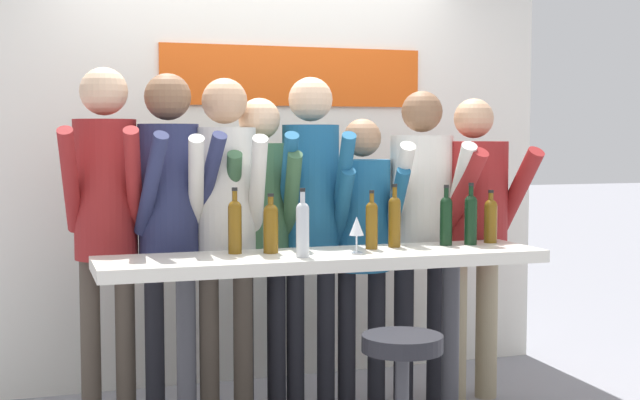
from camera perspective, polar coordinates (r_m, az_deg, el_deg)
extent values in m
cube|color=silver|center=(5.49, -4.04, 2.76)|extent=(3.76, 0.10, 2.74)
cube|color=#DB5114|center=(5.50, -1.66, 7.91)|extent=(1.65, 0.02, 0.36)
cube|color=silver|center=(4.27, 0.31, -3.82)|extent=(2.16, 0.50, 0.06)
cylinder|color=#333338|center=(4.20, -8.54, -10.20)|extent=(0.09, 0.09, 0.88)
cylinder|color=#333338|center=(4.61, 8.34, -8.91)|extent=(0.09, 0.09, 0.88)
cylinder|color=black|center=(3.78, 5.29, -9.11)|extent=(0.34, 0.34, 0.07)
cylinder|color=#473D33|center=(4.70, -14.46, -9.01)|extent=(0.10, 0.10, 0.88)
cylinder|color=#473D33|center=(4.69, -12.34, -9.01)|extent=(0.10, 0.10, 0.88)
cylinder|color=maroon|center=(4.58, -13.57, 0.67)|extent=(0.36, 0.36, 0.70)
sphere|color=#D6AD89|center=(4.58, -13.67, 6.77)|extent=(0.24, 0.24, 0.24)
cylinder|color=maroon|center=(4.42, -15.69, 1.17)|extent=(0.14, 0.41, 0.53)
cylinder|color=maroon|center=(4.40, -11.84, 1.22)|extent=(0.14, 0.41, 0.53)
cylinder|color=black|center=(4.65, -10.53, -9.18)|extent=(0.10, 0.10, 0.87)
cylinder|color=black|center=(4.70, -8.56, -9.01)|extent=(0.10, 0.10, 0.87)
cylinder|color=#23284C|center=(4.56, -9.65, 0.49)|extent=(0.35, 0.35, 0.69)
sphere|color=brown|center=(4.55, -9.73, 6.53)|extent=(0.24, 0.24, 0.24)
cylinder|color=#23284C|center=(4.35, -10.77, 0.96)|extent=(0.14, 0.40, 0.52)
cylinder|color=#23284C|center=(4.45, -7.20, 1.06)|extent=(0.14, 0.40, 0.52)
cylinder|color=#473D33|center=(4.70, -7.10, -9.04)|extent=(0.10, 0.10, 0.86)
cylinder|color=#473D33|center=(4.71, -4.94, -9.00)|extent=(0.10, 0.10, 0.86)
cylinder|color=beige|center=(4.59, -6.09, 0.39)|extent=(0.36, 0.36, 0.68)
sphere|color=tan|center=(4.59, -6.14, 6.32)|extent=(0.23, 0.23, 0.23)
cylinder|color=beige|center=(4.42, -7.93, 0.86)|extent=(0.14, 0.40, 0.52)
cylinder|color=beige|center=(4.44, -4.03, 0.90)|extent=(0.14, 0.40, 0.52)
cylinder|color=black|center=(4.83, -4.88, -8.96)|extent=(0.10, 0.10, 0.82)
cylinder|color=black|center=(4.84, -2.81, -8.91)|extent=(0.10, 0.10, 0.82)
cylinder|color=#335638|center=(4.72, -3.88, -0.27)|extent=(0.36, 0.36, 0.65)
sphere|color=#D6AD89|center=(4.71, -3.91, 5.20)|extent=(0.22, 0.22, 0.22)
cylinder|color=#335638|center=(4.55, -5.58, 0.14)|extent=(0.13, 0.38, 0.49)
cylinder|color=#335638|center=(4.58, -1.84, 0.18)|extent=(0.13, 0.38, 0.49)
cylinder|color=black|center=(4.87, -1.58, -8.51)|extent=(0.10, 0.10, 0.87)
cylinder|color=black|center=(4.89, 0.38, -8.44)|extent=(0.10, 0.10, 0.87)
cylinder|color=#19517A|center=(4.77, -0.61, 0.69)|extent=(0.35, 0.35, 0.69)
sphere|color=#D6AD89|center=(4.77, -0.61, 6.47)|extent=(0.24, 0.24, 0.24)
cylinder|color=#19517A|center=(4.58, -2.08, 1.17)|extent=(0.13, 0.40, 0.52)
cylinder|color=#19517A|center=(4.63, 1.48, 1.20)|extent=(0.13, 0.40, 0.52)
cylinder|color=black|center=(4.96, 1.72, -8.89)|extent=(0.10, 0.10, 0.76)
cylinder|color=black|center=(5.00, 3.63, -8.79)|extent=(0.10, 0.10, 0.76)
cylinder|color=#19517A|center=(4.87, 2.71, -0.97)|extent=(0.34, 0.34, 0.61)
sphere|color=#9E7556|center=(4.85, 2.72, 4.00)|extent=(0.21, 0.21, 0.21)
cylinder|color=#19517A|center=(4.69, 1.42, -0.62)|extent=(0.11, 0.36, 0.46)
cylinder|color=#19517A|center=(4.77, 4.86, -0.56)|extent=(0.11, 0.36, 0.46)
cylinder|color=black|center=(5.03, 5.38, -8.28)|extent=(0.11, 0.11, 0.84)
cylinder|color=black|center=(5.09, 7.47, -8.17)|extent=(0.11, 0.11, 0.84)
cylinder|color=beige|center=(4.95, 6.50, 0.29)|extent=(0.39, 0.39, 0.66)
sphere|color=brown|center=(4.95, 6.54, 5.64)|extent=(0.23, 0.23, 0.23)
cylinder|color=beige|center=(4.75, 5.13, 0.71)|extent=(0.14, 0.40, 0.51)
cylinder|color=beige|center=(4.85, 8.90, 0.74)|extent=(0.14, 0.40, 0.51)
cylinder|color=gray|center=(5.11, 8.67, -8.23)|extent=(0.12, 0.12, 0.82)
cylinder|color=gray|center=(5.23, 10.61, -7.96)|extent=(0.12, 0.12, 0.82)
cylinder|color=maroon|center=(5.07, 9.75, 0.05)|extent=(0.44, 0.44, 0.65)
sphere|color=tan|center=(5.06, 9.81, 5.17)|extent=(0.22, 0.22, 0.22)
cylinder|color=maroon|center=(4.83, 9.10, 0.41)|extent=(0.15, 0.40, 0.51)
cylinder|color=maroon|center=(5.05, 12.51, 0.53)|extent=(0.15, 0.40, 0.51)
cylinder|color=brown|center=(4.26, -3.17, -2.08)|extent=(0.07, 0.07, 0.20)
sphere|color=brown|center=(4.25, -3.17, -0.73)|extent=(0.07, 0.07, 0.07)
cylinder|color=brown|center=(4.25, -3.18, -0.25)|extent=(0.03, 0.03, 0.07)
cylinder|color=black|center=(4.25, -3.18, 0.32)|extent=(0.03, 0.03, 0.01)
cylinder|color=brown|center=(4.42, 3.32, -1.83)|extent=(0.06, 0.06, 0.21)
sphere|color=brown|center=(4.41, 3.33, -0.50)|extent=(0.06, 0.06, 0.06)
cylinder|color=brown|center=(4.40, 3.33, -0.04)|extent=(0.02, 0.02, 0.07)
cylinder|color=black|center=(4.40, 3.33, 0.53)|extent=(0.03, 0.03, 0.02)
cylinder|color=#B7BCC1|center=(4.11, -1.12, -2.13)|extent=(0.06, 0.06, 0.22)
sphere|color=#B7BCC1|center=(4.10, -1.12, -0.57)|extent=(0.06, 0.06, 0.06)
cylinder|color=#B7BCC1|center=(4.10, -1.12, -0.02)|extent=(0.02, 0.02, 0.08)
cylinder|color=black|center=(4.09, -1.12, 0.65)|extent=(0.03, 0.03, 0.02)
cylinder|color=black|center=(4.65, 9.62, -1.47)|extent=(0.07, 0.07, 0.22)
sphere|color=black|center=(4.64, 9.64, -0.09)|extent=(0.07, 0.07, 0.07)
cylinder|color=black|center=(4.64, 9.65, 0.40)|extent=(0.02, 0.02, 0.08)
cylinder|color=black|center=(4.64, 9.65, 0.99)|extent=(0.03, 0.03, 0.02)
cylinder|color=brown|center=(4.76, 10.86, -1.54)|extent=(0.07, 0.07, 0.19)
sphere|color=brown|center=(4.75, 10.88, -0.37)|extent=(0.07, 0.07, 0.07)
cylinder|color=brown|center=(4.74, 10.88, 0.04)|extent=(0.03, 0.03, 0.07)
cylinder|color=black|center=(4.74, 10.89, 0.55)|extent=(0.03, 0.03, 0.01)
cylinder|color=black|center=(4.61, 8.07, -1.54)|extent=(0.06, 0.06, 0.22)
sphere|color=black|center=(4.60, 8.08, -0.19)|extent=(0.06, 0.06, 0.06)
cylinder|color=black|center=(4.59, 8.09, 0.29)|extent=(0.02, 0.02, 0.08)
cylinder|color=black|center=(4.59, 8.09, 0.87)|extent=(0.03, 0.03, 0.02)
cylinder|color=brown|center=(4.50, 4.79, -1.61)|extent=(0.06, 0.06, 0.22)
sphere|color=brown|center=(4.49, 4.79, -0.18)|extent=(0.06, 0.06, 0.06)
cylinder|color=brown|center=(4.49, 4.80, 0.32)|extent=(0.02, 0.02, 0.08)
cylinder|color=black|center=(4.49, 4.80, 0.93)|extent=(0.03, 0.03, 0.02)
cylinder|color=brown|center=(4.25, -5.47, -1.96)|extent=(0.07, 0.07, 0.22)
sphere|color=brown|center=(4.24, -5.48, -0.47)|extent=(0.07, 0.07, 0.07)
cylinder|color=brown|center=(4.24, -5.48, 0.06)|extent=(0.02, 0.02, 0.08)
cylinder|color=black|center=(4.24, -5.49, 0.69)|extent=(0.03, 0.03, 0.02)
cylinder|color=silver|center=(4.26, 2.35, -3.40)|extent=(0.06, 0.06, 0.01)
cylinder|color=silver|center=(4.25, 2.35, -2.82)|extent=(0.01, 0.01, 0.08)
cone|color=silver|center=(4.24, 2.36, -1.67)|extent=(0.07, 0.07, 0.09)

